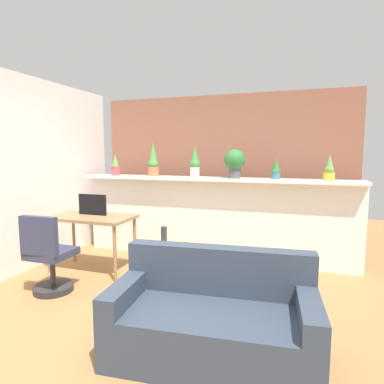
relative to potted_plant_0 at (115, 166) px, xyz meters
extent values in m
plane|color=#9E7042|center=(1.59, -1.92, -1.37)|extent=(12.00, 12.00, 0.00)
cube|color=white|center=(1.59, 0.08, -0.78)|extent=(4.09, 0.16, 1.18)
cube|color=white|center=(1.59, 0.04, -0.17)|extent=(4.09, 0.38, 0.04)
cube|color=#935B47|center=(1.59, 0.68, -0.12)|extent=(4.09, 0.10, 2.50)
cylinder|color=#B7474C|center=(0.00, 0.00, -0.08)|extent=(0.14, 0.14, 0.15)
cone|color=#669E4C|center=(0.00, 0.00, 0.09)|extent=(0.11, 0.11, 0.19)
cylinder|color=#C66B42|center=(0.64, 0.05, -0.08)|extent=(0.17, 0.17, 0.14)
sphere|color=#4C9347|center=(0.64, 0.05, 0.04)|extent=(0.15, 0.15, 0.15)
cone|color=#4C9347|center=(0.64, 0.05, 0.22)|extent=(0.13, 0.13, 0.30)
cylinder|color=silver|center=(1.32, 0.04, -0.07)|extent=(0.14, 0.14, 0.15)
sphere|color=#3D843D|center=(1.32, 0.04, 0.05)|extent=(0.16, 0.16, 0.16)
cone|color=#3D843D|center=(1.32, 0.04, 0.20)|extent=(0.13, 0.13, 0.23)
cylinder|color=#4C4C51|center=(1.92, 0.01, -0.07)|extent=(0.17, 0.17, 0.15)
sphere|color=#2D7033|center=(1.92, 0.01, 0.11)|extent=(0.30, 0.30, 0.30)
cylinder|color=#386B84|center=(2.48, 0.06, -0.10)|extent=(0.12, 0.12, 0.10)
cone|color=#2D7033|center=(2.48, 0.06, 0.04)|extent=(0.13, 0.13, 0.18)
cylinder|color=gold|center=(3.16, 0.05, -0.10)|extent=(0.14, 0.14, 0.10)
sphere|color=#669E4C|center=(3.16, 0.05, -0.01)|extent=(0.12, 0.12, 0.12)
cone|color=#669E4C|center=(3.16, 0.05, 0.11)|extent=(0.10, 0.10, 0.19)
cylinder|color=#99754C|center=(-0.30, -1.19, -1.02)|extent=(0.04, 0.04, 0.71)
cylinder|color=#99754C|center=(0.70, -1.19, -1.02)|extent=(0.04, 0.04, 0.71)
cylinder|color=#99754C|center=(-0.30, -0.69, -1.02)|extent=(0.04, 0.04, 0.71)
cylinder|color=#99754C|center=(0.70, -0.69, -1.02)|extent=(0.04, 0.04, 0.71)
cube|color=#99754C|center=(0.20, -0.94, -0.64)|extent=(1.10, 0.60, 0.04)
cube|color=black|center=(0.17, -0.86, -0.48)|extent=(0.41, 0.04, 0.28)
cylinder|color=#262628|center=(0.17, -1.65, -1.34)|extent=(0.44, 0.44, 0.07)
cylinder|color=#333333|center=(0.17, -1.65, -1.13)|extent=(0.06, 0.06, 0.34)
cube|color=#2D334C|center=(0.17, -1.65, -0.92)|extent=(0.44, 0.44, 0.08)
cube|color=#2D334C|center=(0.18, -1.84, -0.67)|extent=(0.44, 0.09, 0.42)
cube|color=tan|center=(1.30, -1.04, -1.12)|extent=(0.40, 0.40, 0.50)
cube|color=black|center=(1.30, -1.23, -1.12)|extent=(0.28, 0.04, 0.28)
cylinder|color=#2D2D33|center=(1.27, -1.01, -0.77)|extent=(0.07, 0.07, 0.20)
cube|color=#333D4C|center=(2.22, -2.27, -1.17)|extent=(1.62, 0.89, 0.40)
cube|color=#333D4C|center=(2.19, -1.97, -0.77)|extent=(1.57, 0.30, 0.40)
cube|color=#333D4C|center=(1.52, -2.33, -0.89)|extent=(0.23, 0.77, 0.16)
cube|color=#333D4C|center=(2.92, -2.21, -0.89)|extent=(0.23, 0.77, 0.16)
camera|label=1|loc=(2.83, -4.55, 0.21)|focal=30.60mm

